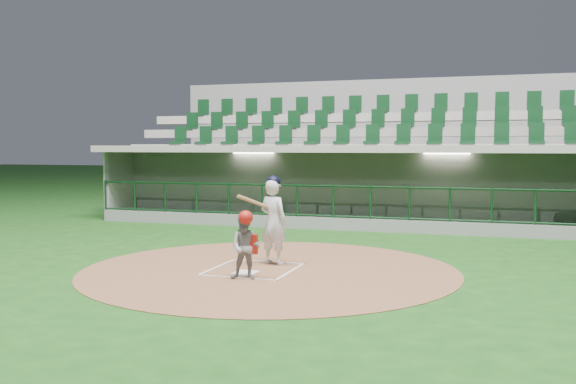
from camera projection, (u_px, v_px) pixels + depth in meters
The scene contains 8 objects.
ground at pixel (259, 267), 12.57m from camera, with size 120.00×120.00×0.00m, color #154212.
dirt_circle at pixel (270, 270), 12.28m from camera, with size 7.20×7.20×0.01m, color brown.
home_plate at pixel (246, 273), 11.90m from camera, with size 0.43×0.43×0.02m, color silver.
batter_box_chalk at pixel (253, 269), 12.28m from camera, with size 1.55×1.80×0.01m.
dugout_structure at pixel (347, 192), 19.93m from camera, with size 16.40×3.70×3.00m.
seating_deck at pixel (367, 173), 22.81m from camera, with size 17.00×6.72×5.15m.
batter at pixel (273, 220), 12.76m from camera, with size 0.90×0.93×1.78m.
catcher at pixel (246, 245), 11.33m from camera, with size 0.63×0.53×1.23m.
Camera 1 is at (4.42, -11.64, 2.35)m, focal length 40.00 mm.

